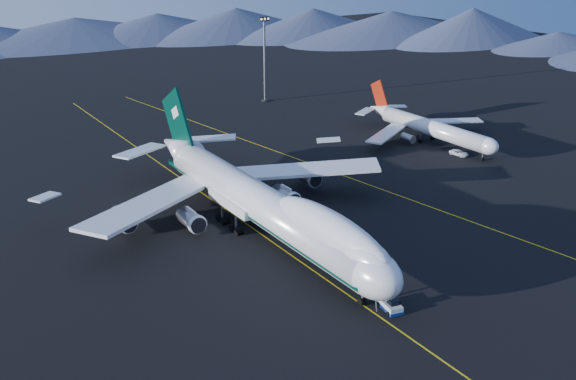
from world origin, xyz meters
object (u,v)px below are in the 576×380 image
boeing_747 (261,203)px  floodlight_mast (265,59)px  pushback_tug (390,306)px  second_jet (428,127)px  service_van (459,153)px

boeing_747 → floodlight_mast: 95.20m
pushback_tug → boeing_747: bearing=106.6°
pushback_tug → second_jet: bearing=53.7°
service_van → floodlight_mast: (-9.66, 69.59, 12.08)m
pushback_tug → second_jet: 78.94m
boeing_747 → floodlight_mast: size_ratio=2.89×
pushback_tug → floodlight_mast: floodlight_mast is taller
pushback_tug → second_jet: second_jet is taller
service_van → pushback_tug: bearing=-153.3°
boeing_747 → pushback_tug: size_ratio=16.68×
second_jet → service_van: (-1.63, -11.77, -3.06)m
boeing_747 → service_van: (59.69, 11.11, -5.19)m
pushback_tug → floodlight_mast: bearing=78.6°
boeing_747 → second_jet: size_ratio=1.69×
second_jet → service_van: bearing=-103.3°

